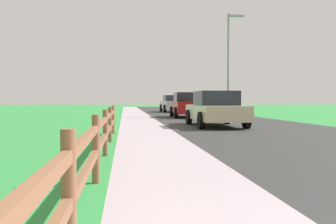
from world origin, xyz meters
TOP-DOWN VIEW (x-y plane):
  - ground_plane at (0.00, 25.00)m, footprint 120.00×120.00m
  - road_asphalt at (3.50, 27.00)m, footprint 7.00×66.00m
  - curb_concrete at (-3.00, 27.00)m, footprint 6.00×66.00m
  - grass_verge at (-4.50, 27.00)m, footprint 5.00×66.00m
  - rail_fence at (-2.17, 5.63)m, footprint 0.11×13.06m
  - parked_suv_beige at (2.13, 15.36)m, footprint 2.06×4.74m
  - parked_car_red at (2.31, 23.98)m, footprint 2.14×4.72m
  - parked_car_silver at (2.62, 34.65)m, footprint 2.06×4.74m
  - street_lamp at (5.63, 25.84)m, footprint 1.17×0.20m

SIDE VIEW (x-z plane):
  - ground_plane at x=0.00m, z-range 0.00..0.00m
  - road_asphalt at x=3.50m, z-range 0.00..0.01m
  - curb_concrete at x=-3.00m, z-range 0.00..0.01m
  - grass_verge at x=-4.50m, z-range 0.00..0.01m
  - rail_fence at x=-2.17m, z-range 0.08..1.03m
  - parked_suv_beige at x=2.13m, z-range -0.02..1.51m
  - parked_car_silver at x=2.62m, z-range 0.00..1.56m
  - parked_car_red at x=2.31m, z-range -0.02..1.61m
  - street_lamp at x=5.63m, z-range 0.62..7.85m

